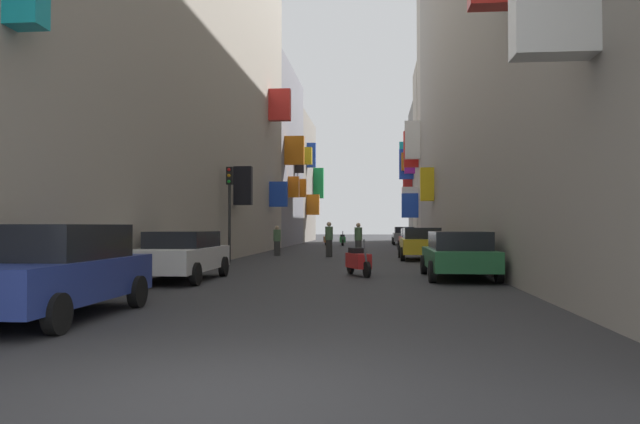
% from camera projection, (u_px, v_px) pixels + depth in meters
% --- Properties ---
extents(ground_plane, '(140.00, 140.00, 0.00)m').
position_uv_depth(ground_plane, '(350.00, 252.00, 35.43)').
color(ground_plane, '#2D2D30').
extents(building_left_near, '(7.33, 36.06, 19.93)m').
position_uv_depth(building_left_near, '(139.00, 17.00, 24.48)').
color(building_left_near, '#B2A899').
rests_on(building_left_near, ground).
extents(building_left_mid_a, '(7.39, 12.70, 13.98)m').
position_uv_depth(building_left_mid_a, '(257.00, 158.00, 48.67)').
color(building_left_mid_a, gray).
rests_on(building_left_mid_a, ground).
extents(building_left_mid_b, '(7.20, 11.25, 12.23)m').
position_uv_depth(building_left_mid_b, '(281.00, 180.00, 60.58)').
color(building_left_mid_b, gray).
rests_on(building_left_mid_b, ground).
extents(building_right_near, '(7.28, 42.17, 20.39)m').
position_uv_depth(building_right_near, '(527.00, 24.00, 26.04)').
color(building_right_near, gray).
rests_on(building_right_near, ground).
extents(building_right_mid_a, '(7.36, 3.97, 21.36)m').
position_uv_depth(building_right_mid_a, '(455.00, 114.00, 49.02)').
color(building_right_mid_a, '#B2A899').
rests_on(building_right_mid_a, ground).
extents(building_right_mid_c, '(7.32, 5.34, 15.61)m').
position_uv_depth(building_right_mid_c, '(448.00, 155.00, 54.06)').
color(building_right_mid_c, '#B2A899').
rests_on(building_right_mid_c, ground).
extents(building_right_far, '(7.18, 8.06, 13.37)m').
position_uv_depth(building_right_far, '(441.00, 174.00, 60.69)').
color(building_right_far, slate).
rests_on(building_right_far, ground).
extents(parked_car_yellow, '(1.96, 4.11, 1.45)m').
position_uv_depth(parked_car_yellow, '(421.00, 243.00, 27.55)').
color(parked_car_yellow, gold).
rests_on(parked_car_yellow, ground).
extents(parked_car_green, '(1.94, 4.43, 1.37)m').
position_uv_depth(parked_car_green, '(458.00, 254.00, 17.69)').
color(parked_car_green, '#236638').
rests_on(parked_car_green, ground).
extents(parked_car_grey, '(1.90, 4.43, 1.44)m').
position_uv_depth(parked_car_grey, '(404.00, 235.00, 48.85)').
color(parked_car_grey, slate).
rests_on(parked_car_grey, ground).
extents(parked_car_red, '(1.85, 4.07, 1.37)m').
position_uv_depth(parked_car_red, '(414.00, 239.00, 36.87)').
color(parked_car_red, '#B21E1E').
rests_on(parked_car_red, ground).
extents(parked_car_white, '(1.92, 4.37, 1.38)m').
position_uv_depth(parked_car_white, '(181.00, 254.00, 17.14)').
color(parked_car_white, white).
rests_on(parked_car_white, ground).
extents(parked_car_blue, '(1.87, 4.39, 1.57)m').
position_uv_depth(parked_car_blue, '(56.00, 270.00, 10.15)').
color(parked_car_blue, navy).
rests_on(parked_car_blue, ground).
extents(scooter_orange, '(0.68, 1.78, 1.13)m').
position_uv_depth(scooter_orange, '(327.00, 240.00, 47.01)').
color(scooter_orange, orange).
rests_on(scooter_orange, ground).
extents(scooter_red, '(0.85, 1.90, 1.13)m').
position_uv_depth(scooter_red, '(358.00, 261.00, 18.65)').
color(scooter_red, red).
rests_on(scooter_red, ground).
extents(scooter_green, '(0.54, 1.85, 1.13)m').
position_uv_depth(scooter_green, '(343.00, 240.00, 46.92)').
color(scooter_green, '#287F3D').
rests_on(scooter_green, ground).
extents(pedestrian_crossing, '(0.52, 0.52, 1.68)m').
position_uv_depth(pedestrian_crossing, '(358.00, 240.00, 30.01)').
color(pedestrian_crossing, '#3B3B3B').
rests_on(pedestrian_crossing, ground).
extents(pedestrian_near_left, '(0.48, 0.48, 1.73)m').
position_uv_depth(pedestrian_near_left, '(329.00, 239.00, 29.88)').
color(pedestrian_near_left, '#2F2F2F').
rests_on(pedestrian_near_left, ground).
extents(pedestrian_near_right, '(0.54, 0.54, 1.54)m').
position_uv_depth(pedestrian_near_right, '(277.00, 241.00, 31.00)').
color(pedestrian_near_right, '#333333').
rests_on(pedestrian_near_right, ground).
extents(traffic_light_near_corner, '(0.26, 0.34, 4.03)m').
position_uv_depth(traffic_light_near_corner, '(230.00, 197.00, 25.66)').
color(traffic_light_near_corner, '#2D2D2D').
rests_on(traffic_light_near_corner, ground).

